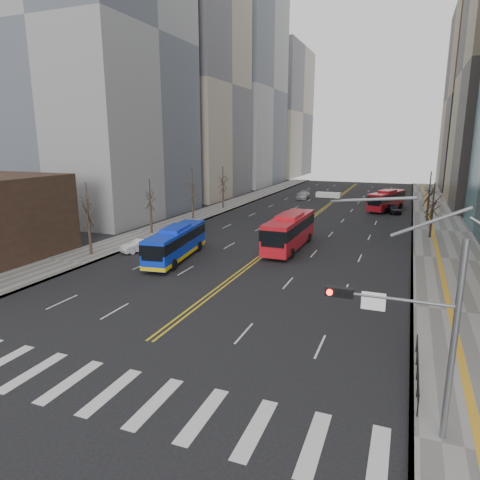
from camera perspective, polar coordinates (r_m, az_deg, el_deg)
The scene contains 16 objects.
ground at distance 22.42m, azimuth -19.36°, elevation -17.95°, with size 220.00×220.00×0.00m, color black.
sidewalk_right at distance 60.39m, azimuth 25.20°, elevation 1.13°, with size 7.00×130.00×0.15m, color slate.
sidewalk_left at distance 67.16m, azimuth -5.07°, elevation 3.42°, with size 5.00×130.00×0.15m, color slate.
crosswalk at distance 22.41m, azimuth -19.36°, elevation -17.94°, with size 26.70×4.00×0.01m.
centerline at distance 71.33m, azimuth 10.61°, elevation 3.76°, with size 0.55×100.00×0.01m.
office_towers at distance 84.67m, azimuth 13.32°, elevation 21.34°, with size 83.00×134.00×58.00m.
signal_mast at distance 17.42m, azimuth 22.12°, elevation -9.59°, with size 5.37×0.37×9.39m.
pedestrian_railing at distance 22.76m, azimuth 22.60°, elevation -15.36°, with size 0.06×6.06×1.02m.
street_trees at distance 53.21m, azimuth -1.17°, elevation 6.16°, with size 35.20×47.20×7.60m.
blue_bus at distance 41.93m, azimuth -8.52°, elevation -0.29°, with size 3.87×11.21×3.22m.
red_bus_near at distance 45.87m, azimuth 6.60°, elevation 1.41°, with size 3.03×11.84×3.73m.
red_bus_far at distance 75.25m, azimuth 18.99°, elevation 5.19°, with size 5.60×10.80×3.36m.
car_white at distance 45.81m, azimuth -13.31°, elevation -0.70°, with size 1.37×3.94×1.30m, color silver.
car_dark_mid at distance 72.46m, azimuth 19.70°, elevation 3.93°, with size 1.68×4.18×1.43m, color black.
car_silver at distance 86.18m, azimuth 8.41°, elevation 5.92°, with size 2.08×5.12×1.49m, color #A3A2A8.
car_dark_far at distance 91.97m, azimuth 19.24°, elevation 5.73°, with size 2.22×4.81×1.34m, color black.
Camera 1 is at (13.19, -14.18, 11.29)m, focal length 32.00 mm.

